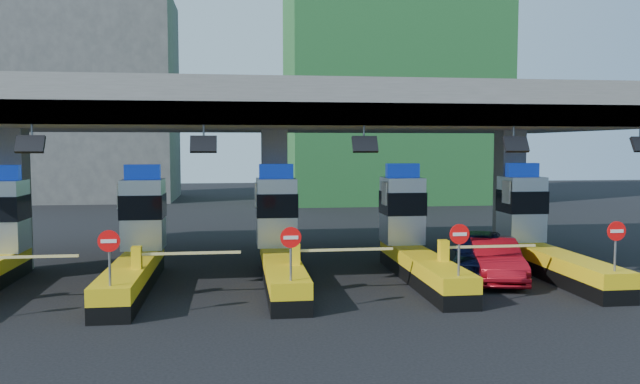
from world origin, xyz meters
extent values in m
plane|color=black|center=(0.00, 0.00, 0.00)|extent=(120.00, 120.00, 0.00)
cube|color=slate|center=(0.00, 3.00, 6.25)|extent=(28.00, 12.00, 1.50)
cube|color=#4C4C49|center=(0.00, -2.70, 5.85)|extent=(28.00, 0.60, 0.70)
cube|color=slate|center=(-10.00, 3.00, 2.75)|extent=(1.00, 1.00, 5.50)
cube|color=slate|center=(0.00, 3.00, 2.75)|extent=(1.00, 1.00, 5.50)
cube|color=slate|center=(10.00, 3.00, 2.75)|extent=(1.00, 1.00, 5.50)
cylinder|color=slate|center=(-7.50, -2.70, 5.25)|extent=(0.06, 0.06, 0.50)
cube|color=black|center=(-7.50, -2.90, 4.90)|extent=(0.80, 0.38, 0.54)
cylinder|color=slate|center=(-2.50, -2.70, 5.25)|extent=(0.06, 0.06, 0.50)
cube|color=black|center=(-2.50, -2.90, 4.90)|extent=(0.80, 0.38, 0.54)
cylinder|color=slate|center=(2.50, -2.70, 5.25)|extent=(0.06, 0.06, 0.50)
cube|color=black|center=(2.50, -2.90, 4.90)|extent=(0.80, 0.38, 0.54)
cylinder|color=slate|center=(7.50, -2.70, 5.25)|extent=(0.06, 0.06, 0.50)
cube|color=black|center=(7.50, -2.90, 4.90)|extent=(0.80, 0.38, 0.54)
cylinder|color=slate|center=(12.00, -2.70, 5.25)|extent=(0.06, 0.06, 0.50)
cube|color=#9EA3A8|center=(-10.00, 1.80, 2.30)|extent=(1.50, 1.50, 2.60)
cube|color=black|center=(-10.00, 1.78, 2.60)|extent=(1.56, 1.56, 0.90)
cube|color=#0C2DBF|center=(-10.00, 1.80, 3.88)|extent=(1.30, 0.35, 0.55)
cube|color=white|center=(-8.00, -2.20, 1.45)|extent=(3.20, 0.08, 0.08)
cube|color=black|center=(-5.00, -1.00, 0.25)|extent=(1.20, 8.00, 0.50)
cube|color=#E5B70C|center=(-5.00, -1.00, 0.75)|extent=(1.20, 8.00, 0.50)
cube|color=#9EA3A8|center=(-5.00, 1.80, 2.30)|extent=(1.50, 1.50, 2.60)
cube|color=black|center=(-5.00, 1.78, 2.60)|extent=(1.56, 1.56, 0.90)
cube|color=#0C2DBF|center=(-5.00, 1.80, 3.88)|extent=(1.30, 0.35, 0.55)
cube|color=white|center=(-5.80, 1.50, 3.00)|extent=(0.06, 0.70, 0.90)
cylinder|color=slate|center=(-5.00, -4.60, 1.65)|extent=(0.07, 0.07, 1.30)
cylinder|color=red|center=(-5.00, -4.63, 2.25)|extent=(0.60, 0.04, 0.60)
cube|color=white|center=(-5.00, -4.65, 2.25)|extent=(0.42, 0.02, 0.10)
cube|color=#E5B70C|center=(-4.65, -2.20, 1.35)|extent=(0.30, 0.35, 0.70)
cube|color=white|center=(-3.00, -2.20, 1.45)|extent=(3.20, 0.08, 0.08)
cube|color=black|center=(0.00, -1.00, 0.25)|extent=(1.20, 8.00, 0.50)
cube|color=#E5B70C|center=(0.00, -1.00, 0.75)|extent=(1.20, 8.00, 0.50)
cube|color=#9EA3A8|center=(0.00, 1.80, 2.30)|extent=(1.50, 1.50, 2.60)
cube|color=black|center=(0.00, 1.78, 2.60)|extent=(1.56, 1.56, 0.90)
cube|color=#0C2DBF|center=(0.00, 1.80, 3.88)|extent=(1.30, 0.35, 0.55)
cube|color=white|center=(-0.80, 1.50, 3.00)|extent=(0.06, 0.70, 0.90)
cylinder|color=slate|center=(0.00, -4.60, 1.65)|extent=(0.07, 0.07, 1.30)
cylinder|color=red|center=(0.00, -4.63, 2.25)|extent=(0.60, 0.04, 0.60)
cube|color=white|center=(0.00, -4.65, 2.25)|extent=(0.42, 0.02, 0.10)
cube|color=#E5B70C|center=(0.35, -2.20, 1.35)|extent=(0.30, 0.35, 0.70)
cube|color=white|center=(2.00, -2.20, 1.45)|extent=(3.20, 0.08, 0.08)
cube|color=black|center=(5.00, -1.00, 0.25)|extent=(1.20, 8.00, 0.50)
cube|color=#E5B70C|center=(5.00, -1.00, 0.75)|extent=(1.20, 8.00, 0.50)
cube|color=#9EA3A8|center=(5.00, 1.80, 2.30)|extent=(1.50, 1.50, 2.60)
cube|color=black|center=(5.00, 1.78, 2.60)|extent=(1.56, 1.56, 0.90)
cube|color=#0C2DBF|center=(5.00, 1.80, 3.88)|extent=(1.30, 0.35, 0.55)
cube|color=white|center=(4.20, 1.50, 3.00)|extent=(0.06, 0.70, 0.90)
cylinder|color=slate|center=(5.00, -4.60, 1.65)|extent=(0.07, 0.07, 1.30)
cylinder|color=red|center=(5.00, -4.63, 2.25)|extent=(0.60, 0.04, 0.60)
cube|color=white|center=(5.00, -4.65, 2.25)|extent=(0.42, 0.02, 0.10)
cube|color=#E5B70C|center=(5.35, -2.20, 1.35)|extent=(0.30, 0.35, 0.70)
cube|color=white|center=(7.00, -2.20, 1.45)|extent=(3.20, 0.08, 0.08)
cube|color=black|center=(10.00, -1.00, 0.25)|extent=(1.20, 8.00, 0.50)
cube|color=#E5B70C|center=(10.00, -1.00, 0.75)|extent=(1.20, 8.00, 0.50)
cube|color=#9EA3A8|center=(10.00, 1.80, 2.30)|extent=(1.50, 1.50, 2.60)
cube|color=black|center=(10.00, 1.78, 2.60)|extent=(1.56, 1.56, 0.90)
cube|color=#0C2DBF|center=(10.00, 1.80, 3.88)|extent=(1.30, 0.35, 0.55)
cube|color=white|center=(9.20, 1.50, 3.00)|extent=(0.06, 0.70, 0.90)
cylinder|color=slate|center=(10.00, -4.60, 1.65)|extent=(0.07, 0.07, 1.30)
cylinder|color=red|center=(10.00, -4.63, 2.25)|extent=(0.60, 0.04, 0.60)
cube|color=white|center=(10.00, -4.65, 2.25)|extent=(0.42, 0.02, 0.10)
cube|color=#E5B70C|center=(10.35, -2.20, 1.35)|extent=(0.30, 0.35, 0.70)
cube|color=white|center=(12.00, -2.20, 1.45)|extent=(3.20, 0.08, 0.08)
cube|color=#1E5926|center=(12.00, 32.00, 14.00)|extent=(18.00, 12.00, 28.00)
cube|color=#4C4C49|center=(-14.00, 36.00, 9.00)|extent=(14.00, 10.00, 18.00)
imported|color=black|center=(7.44, -0.34, 0.86)|extent=(3.81, 5.45, 1.72)
imported|color=maroon|center=(7.65, -0.98, 0.76)|extent=(2.55, 4.83, 1.52)
camera|label=1|loc=(-1.52, -22.16, 4.85)|focal=35.00mm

